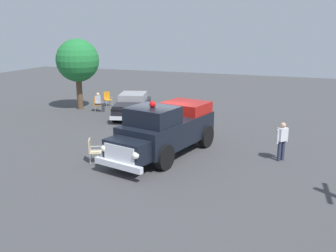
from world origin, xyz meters
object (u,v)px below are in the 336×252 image
object	(u,v)px
vintage_fire_truck	(165,129)
lawn_chair_by_car	(107,98)
spectator_standing	(282,139)
lawn_chair_near_truck	(98,103)
oak_tree_left	(78,61)
spectator_seated	(99,101)
classic_hot_rod	(132,105)
lawn_chair_spare	(93,149)

from	to	relation	value
vintage_fire_truck	lawn_chair_by_car	bearing A→B (deg)	42.00
vintage_fire_truck	spectator_standing	xyz separation A→B (m)	(1.00, -4.91, -0.23)
lawn_chair_by_car	lawn_chair_near_truck	bearing A→B (deg)	-169.99
vintage_fire_truck	lawn_chair_by_car	size ratio (longest dim) A/B	6.17
oak_tree_left	vintage_fire_truck	bearing A→B (deg)	-127.80
spectator_seated	lawn_chair_by_car	bearing A→B (deg)	13.81
lawn_chair_near_truck	lawn_chair_by_car	size ratio (longest dim) A/B	1.00
vintage_fire_truck	spectator_seated	world-z (taller)	vintage_fire_truck
spectator_standing	oak_tree_left	size ratio (longest dim) A/B	0.35
vintage_fire_truck	lawn_chair_by_car	world-z (taller)	vintage_fire_truck
classic_hot_rod	lawn_chair_near_truck	bearing A→B (deg)	78.25
spectator_seated	oak_tree_left	size ratio (longest dim) A/B	0.27
classic_hot_rod	lawn_chair_by_car	size ratio (longest dim) A/B	4.60
lawn_chair_near_truck	lawn_chair_by_car	xyz separation A→B (m)	(1.92, 0.34, 0.00)
classic_hot_rod	spectator_standing	distance (m)	10.72
vintage_fire_truck	spectator_seated	size ratio (longest dim) A/B	4.88
lawn_chair_near_truck	spectator_standing	xyz separation A→B (m)	(-5.68, -12.32, 0.37)
vintage_fire_truck	classic_hot_rod	distance (m)	7.60
classic_hot_rod	lawn_chair_by_car	xyz separation A→B (m)	(2.52, 3.22, -0.16)
lawn_chair_by_car	spectator_seated	distance (m)	1.97
vintage_fire_truck	oak_tree_left	distance (m)	11.57
spectator_standing	oak_tree_left	xyz separation A→B (m)	(5.97, 13.90, 2.37)
lawn_chair_by_car	lawn_chair_spare	distance (m)	11.82
spectator_standing	oak_tree_left	bearing A→B (deg)	66.76
vintage_fire_truck	lawn_chair_spare	xyz separation A→B (m)	(-1.98, 2.50, -0.61)
classic_hot_rod	oak_tree_left	xyz separation A→B (m)	(0.89, 4.46, 2.59)
lawn_chair_spare	spectator_seated	size ratio (longest dim) A/B	0.79
vintage_fire_truck	lawn_chair_near_truck	size ratio (longest dim) A/B	6.17
classic_hot_rod	lawn_chair_near_truck	world-z (taller)	classic_hot_rod
spectator_standing	spectator_seated	bearing A→B (deg)	64.97
vintage_fire_truck	oak_tree_left	bearing A→B (deg)	52.20
vintage_fire_truck	spectator_standing	bearing A→B (deg)	-78.48
classic_hot_rod	oak_tree_left	distance (m)	5.23
classic_hot_rod	spectator_standing	xyz separation A→B (m)	(-5.08, -9.44, 0.22)
spectator_seated	lawn_chair_near_truck	bearing A→B (deg)	94.54
spectator_seated	spectator_standing	world-z (taller)	spectator_standing
lawn_chair_spare	spectator_seated	world-z (taller)	spectator_seated
spectator_standing	lawn_chair_near_truck	bearing A→B (deg)	65.24
lawn_chair_by_car	oak_tree_left	distance (m)	3.43
lawn_chair_spare	spectator_seated	bearing A→B (deg)	28.83
lawn_chair_near_truck	lawn_chair_by_car	distance (m)	1.95
lawn_chair_near_truck	lawn_chair_spare	distance (m)	9.96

